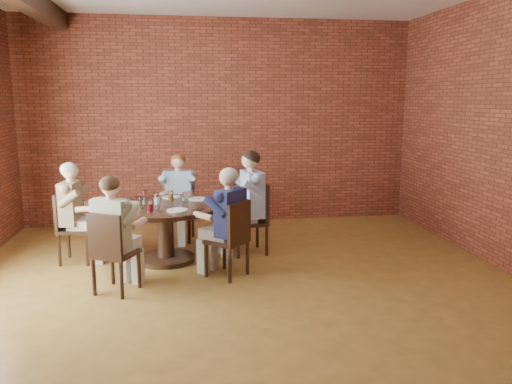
{
  "coord_description": "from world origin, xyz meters",
  "views": [
    {
      "loc": [
        -0.62,
        -4.94,
        2.09
      ],
      "look_at": [
        0.25,
        1.0,
        0.97
      ],
      "focal_mm": 35.0,
      "sensor_mm": 36.0,
      "label": 1
    }
  ],
  "objects": [
    {
      "name": "glass_b",
      "position": [
        -0.8,
        1.65,
        0.82
      ],
      "size": [
        0.07,
        0.07,
        0.14
      ],
      "primitive_type": "cylinder",
      "color": "white",
      "rests_on": "dining_table"
    },
    {
      "name": "glass_d",
      "position": [
        -0.98,
        1.48,
        0.82
      ],
      "size": [
        0.07,
        0.07,
        0.14
      ],
      "primitive_type": "cylinder",
      "color": "white",
      "rests_on": "dining_table"
    },
    {
      "name": "wall_back",
      "position": [
        0.0,
        3.5,
        1.7
      ],
      "size": [
        7.0,
        0.0,
        7.0
      ],
      "primitive_type": "plane",
      "rotation": [
        1.57,
        0.0,
        0.0
      ],
      "color": "brown",
      "rests_on": "ground"
    },
    {
      "name": "diner_e",
      "position": [
        -0.14,
        0.76,
        0.65
      ],
      "size": [
        0.81,
        0.8,
        1.3
      ],
      "primitive_type": null,
      "rotation": [
        0.0,
        0.0,
        3.98
      ],
      "color": "#1A1E49",
      "rests_on": "floor"
    },
    {
      "name": "diner_a",
      "position": [
        0.23,
        1.62,
        0.7
      ],
      "size": [
        0.79,
        0.68,
        1.4
      ],
      "primitive_type": null,
      "rotation": [
        0.0,
        0.0,
        -1.4
      ],
      "color": "#395895",
      "rests_on": "floor"
    },
    {
      "name": "diner_d",
      "position": [
        -1.38,
        0.44,
        0.64
      ],
      "size": [
        0.72,
        0.77,
        1.29
      ],
      "primitive_type": null,
      "rotation": [
        0.0,
        0.0,
        2.68
      ],
      "color": "#BDB095",
      "rests_on": "floor"
    },
    {
      "name": "diner_b",
      "position": [
        -0.71,
        2.38,
        0.65
      ],
      "size": [
        0.61,
        0.7,
        1.29
      ],
      "primitive_type": null,
      "rotation": [
        0.0,
        0.0,
        -0.18
      ],
      "color": "#8093A3",
      "rests_on": "floor"
    },
    {
      "name": "dining_table",
      "position": [
        -0.88,
        1.43,
        0.53
      ],
      "size": [
        1.48,
        1.48,
        0.75
      ],
      "color": "#311C10",
      "rests_on": "floor"
    },
    {
      "name": "plate_c",
      "position": [
        -1.33,
        1.56,
        0.76
      ],
      "size": [
        0.26,
        0.26,
        0.01
      ],
      "primitive_type": "cylinder",
      "color": "white",
      "rests_on": "dining_table"
    },
    {
      "name": "chair_e",
      "position": [
        -0.08,
        0.7,
        0.5
      ],
      "size": [
        0.58,
        0.58,
        0.92
      ],
      "rotation": [
        0.0,
        0.0,
        3.98
      ],
      "color": "#311C10",
      "rests_on": "floor"
    },
    {
      "name": "chair_a",
      "position": [
        0.32,
        1.64,
        0.53
      ],
      "size": [
        0.53,
        0.53,
        0.98
      ],
      "rotation": [
        0.0,
        0.0,
        -1.4
      ],
      "color": "#311C10",
      "rests_on": "floor"
    },
    {
      "name": "plate_a",
      "position": [
        -0.44,
        1.71,
        0.76
      ],
      "size": [
        0.26,
        0.26,
        0.01
      ],
      "primitive_type": "cylinder",
      "color": "white",
      "rests_on": "dining_table"
    },
    {
      "name": "glass_c",
      "position": [
        -1.14,
        1.73,
        0.82
      ],
      "size": [
        0.07,
        0.07,
        0.14
      ],
      "primitive_type": "cylinder",
      "color": "white",
      "rests_on": "dining_table"
    },
    {
      "name": "diner_c",
      "position": [
        -2.01,
        1.56,
        0.65
      ],
      "size": [
        0.68,
        0.58,
        1.3
      ],
      "primitive_type": null,
      "rotation": [
        0.0,
        0.0,
        1.45
      ],
      "color": "brown",
      "rests_on": "floor"
    },
    {
      "name": "glass_f",
      "position": [
        -1.04,
        1.04,
        0.82
      ],
      "size": [
        0.07,
        0.07,
        0.14
      ],
      "primitive_type": "cylinder",
      "color": "white",
      "rests_on": "dining_table"
    },
    {
      "name": "smartphone",
      "position": [
        -0.45,
        1.07,
        0.75
      ],
      "size": [
        0.13,
        0.17,
        0.01
      ],
      "primitive_type": "cube",
      "rotation": [
        0.0,
        0.0,
        -0.41
      ],
      "color": "black",
      "rests_on": "dining_table"
    },
    {
      "name": "chair_d",
      "position": [
        -1.41,
        0.36,
        0.5
      ],
      "size": [
        0.54,
        0.54,
        0.91
      ],
      "rotation": [
        0.0,
        0.0,
        2.68
      ],
      "color": "#311C10",
      "rests_on": "floor"
    },
    {
      "name": "plate_b",
      "position": [
        -0.8,
        1.89,
        0.76
      ],
      "size": [
        0.26,
        0.26,
        0.01
      ],
      "primitive_type": "cylinder",
      "color": "white",
      "rests_on": "dining_table"
    },
    {
      "name": "glass_a",
      "position": [
        -0.62,
        1.54,
        0.82
      ],
      "size": [
        0.07,
        0.07,
        0.14
      ],
      "primitive_type": "cylinder",
      "color": "white",
      "rests_on": "dining_table"
    },
    {
      "name": "wall_front",
      "position": [
        0.0,
        -3.5,
        1.7
      ],
      "size": [
        7.0,
        0.0,
        7.0
      ],
      "primitive_type": "plane",
      "rotation": [
        -1.57,
        0.0,
        0.0
      ],
      "color": "brown",
      "rests_on": "ground"
    },
    {
      "name": "plate_d",
      "position": [
        -0.71,
        1.05,
        0.76
      ],
      "size": [
        0.26,
        0.26,
        0.01
      ],
      "primitive_type": "cylinder",
      "color": "white",
      "rests_on": "dining_table"
    },
    {
      "name": "chair_c",
      "position": [
        -2.09,
        1.57,
        0.5
      ],
      "size": [
        0.45,
        0.45,
        0.92
      ],
      "rotation": [
        0.0,
        0.0,
        1.45
      ],
      "color": "#311C10",
      "rests_on": "floor"
    },
    {
      "name": "glass_e",
      "position": [
        -1.15,
        1.24,
        0.82
      ],
      "size": [
        0.07,
        0.07,
        0.14
      ],
      "primitive_type": "cylinder",
      "color": "white",
      "rests_on": "dining_table"
    },
    {
      "name": "chair_b",
      "position": [
        -0.69,
        2.46,
        0.5
      ],
      "size": [
        0.47,
        0.47,
        0.92
      ],
      "rotation": [
        0.0,
        0.0,
        -0.18
      ],
      "color": "#311C10",
      "rests_on": "floor"
    },
    {
      "name": "floor",
      "position": [
        0.0,
        0.0,
        0.0
      ],
      "size": [
        7.0,
        7.0,
        0.0
      ],
      "primitive_type": "plane",
      "color": "olive",
      "rests_on": "ground"
    }
  ]
}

